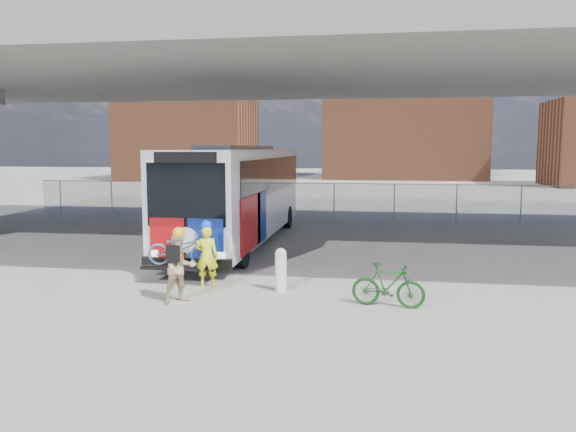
% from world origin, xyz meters
% --- Properties ---
extents(ground, '(160.00, 160.00, 0.00)m').
position_xyz_m(ground, '(0.00, 0.00, 0.00)').
color(ground, '#9E9991').
rests_on(ground, ground).
extents(bus, '(2.67, 12.90, 3.69)m').
position_xyz_m(bus, '(-2.00, 4.40, 2.11)').
color(bus, silver).
rests_on(bus, ground).
extents(overpass, '(40.00, 16.00, 7.95)m').
position_xyz_m(overpass, '(0.00, 4.00, 6.54)').
color(overpass, '#605E59').
rests_on(overpass, ground).
extents(chainlink_fence, '(30.00, 0.06, 30.00)m').
position_xyz_m(chainlink_fence, '(0.00, 12.00, 1.42)').
color(chainlink_fence, gray).
rests_on(chainlink_fence, ground).
extents(brick_buildings, '(54.00, 22.00, 12.00)m').
position_xyz_m(brick_buildings, '(1.23, 48.23, 5.42)').
color(brick_buildings, brown).
rests_on(brick_buildings, ground).
extents(smokestack, '(2.20, 2.20, 25.00)m').
position_xyz_m(smokestack, '(14.00, 55.00, 12.50)').
color(smokestack, brown).
rests_on(smokestack, ground).
extents(bollard, '(0.29, 0.29, 1.11)m').
position_xyz_m(bollard, '(0.79, -2.57, 0.59)').
color(bollard, white).
rests_on(bollard, ground).
extents(cyclist_hivis, '(0.63, 0.46, 1.76)m').
position_xyz_m(cyclist_hivis, '(-1.20, -2.37, 0.85)').
color(cyclist_hivis, yellow).
rests_on(cyclist_hivis, ground).
extents(cyclist_tan, '(1.00, 0.99, 1.79)m').
position_xyz_m(cyclist_tan, '(-1.37, -3.95, 0.85)').
color(cyclist_tan, tan).
rests_on(cyclist_tan, ground).
extents(bike_parked, '(1.73, 0.74, 1.00)m').
position_xyz_m(bike_parked, '(3.45, -3.55, 0.50)').
color(bike_parked, '#154317').
rests_on(bike_parked, ground).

